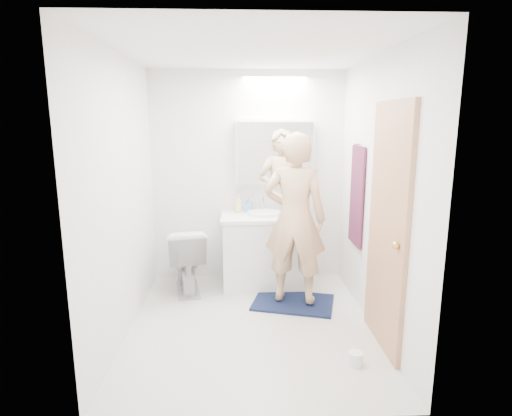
{
  "coord_description": "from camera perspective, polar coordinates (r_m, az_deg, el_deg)",
  "views": [
    {
      "loc": [
        -0.11,
        -3.55,
        1.85
      ],
      "look_at": [
        0.05,
        0.25,
        1.05
      ],
      "focal_mm": 29.4,
      "sensor_mm": 36.0,
      "label": 1
    }
  ],
  "objects": [
    {
      "name": "floor",
      "position": [
        4.0,
        -0.58,
        -15.64
      ],
      "size": [
        2.5,
        2.5,
        0.0
      ],
      "primitive_type": "plane",
      "color": "silver",
      "rests_on": "ground"
    },
    {
      "name": "ceiling",
      "position": [
        3.59,
        -0.67,
        20.69
      ],
      "size": [
        2.5,
        2.5,
        0.0
      ],
      "primitive_type": "plane",
      "rotation": [
        3.14,
        0.0,
        0.0
      ],
      "color": "white",
      "rests_on": "floor"
    },
    {
      "name": "wall_back",
      "position": [
        4.84,
        -1.1,
        4.16
      ],
      "size": [
        2.5,
        0.0,
        2.5
      ],
      "primitive_type": "plane",
      "rotation": [
        1.57,
        0.0,
        0.0
      ],
      "color": "white",
      "rests_on": "floor"
    },
    {
      "name": "wall_front",
      "position": [
        2.39,
        0.34,
        -3.85
      ],
      "size": [
        2.5,
        0.0,
        2.5
      ],
      "primitive_type": "plane",
      "rotation": [
        -1.57,
        0.0,
        0.0
      ],
      "color": "white",
      "rests_on": "floor"
    },
    {
      "name": "wall_left",
      "position": [
        3.74,
        -17.72,
        1.31
      ],
      "size": [
        0.0,
        2.5,
        2.5
      ],
      "primitive_type": "plane",
      "rotation": [
        1.57,
        0.0,
        1.57
      ],
      "color": "white",
      "rests_on": "floor"
    },
    {
      "name": "wall_right",
      "position": [
        3.81,
        16.17,
        1.58
      ],
      "size": [
        0.0,
        2.5,
        2.5
      ],
      "primitive_type": "plane",
      "rotation": [
        1.57,
        0.0,
        -1.57
      ],
      "color": "white",
      "rests_on": "floor"
    },
    {
      "name": "vanity_cabinet",
      "position": [
        4.75,
        1.08,
        -6.02
      ],
      "size": [
        0.9,
        0.55,
        0.78
      ],
      "primitive_type": "cube",
      "color": "white",
      "rests_on": "floor"
    },
    {
      "name": "countertop",
      "position": [
        4.64,
        1.1,
        -1.2
      ],
      "size": [
        0.95,
        0.58,
        0.04
      ],
      "primitive_type": "cube",
      "color": "white",
      "rests_on": "vanity_cabinet"
    },
    {
      "name": "sink_basin",
      "position": [
        4.66,
        1.08,
        -0.7
      ],
      "size": [
        0.36,
        0.36,
        0.03
      ],
      "primitive_type": "cylinder",
      "color": "white",
      "rests_on": "countertop"
    },
    {
      "name": "faucet",
      "position": [
        4.84,
        0.94,
        0.54
      ],
      "size": [
        0.02,
        0.02,
        0.16
      ],
      "primitive_type": "cylinder",
      "color": "silver",
      "rests_on": "countertop"
    },
    {
      "name": "medicine_cabinet",
      "position": [
        4.76,
        2.55,
        7.64
      ],
      "size": [
        0.88,
        0.14,
        0.7
      ],
      "primitive_type": "cube",
      "color": "white",
      "rests_on": "wall_back"
    },
    {
      "name": "mirror_panel",
      "position": [
        4.68,
        2.64,
        7.57
      ],
      "size": [
        0.84,
        0.01,
        0.66
      ],
      "primitive_type": "cube",
      "color": "silver",
      "rests_on": "medicine_cabinet"
    },
    {
      "name": "toilet",
      "position": [
        4.68,
        -9.48,
        -6.83
      ],
      "size": [
        0.53,
        0.77,
        0.72
      ],
      "primitive_type": "imported",
      "rotation": [
        0.0,
        0.0,
        3.33
      ],
      "color": "silver",
      "rests_on": "floor"
    },
    {
      "name": "bath_rug",
      "position": [
        4.43,
        5.07,
        -12.67
      ],
      "size": [
        0.92,
        0.74,
        0.02
      ],
      "primitive_type": "cube",
      "rotation": [
        0.0,
        0.0,
        -0.27
      ],
      "color": "#121C38",
      "rests_on": "floor"
    },
    {
      "name": "person",
      "position": [
        4.15,
        5.29,
        -1.47
      ],
      "size": [
        0.7,
        0.56,
        1.7
      ],
      "primitive_type": "imported",
      "rotation": [
        0.0,
        0.0,
        2.87
      ],
      "color": "tan",
      "rests_on": "bath_rug"
    },
    {
      "name": "door",
      "position": [
        3.52,
        17.46,
        -2.65
      ],
      "size": [
        0.04,
        0.8,
        2.0
      ],
      "primitive_type": "cube",
      "color": "tan",
      "rests_on": "wall_right"
    },
    {
      "name": "door_knob",
      "position": [
        3.25,
        18.52,
        -4.83
      ],
      "size": [
        0.06,
        0.06,
        0.06
      ],
      "primitive_type": "sphere",
      "color": "gold",
      "rests_on": "door"
    },
    {
      "name": "towel",
      "position": [
        4.33,
        13.54,
        1.58
      ],
      "size": [
        0.02,
        0.42,
        1.0
      ],
      "primitive_type": "cube",
      "color": "#111D37",
      "rests_on": "wall_right"
    },
    {
      "name": "towel_hook",
      "position": [
        4.27,
        13.71,
        8.46
      ],
      "size": [
        0.07,
        0.02,
        0.02
      ],
      "primitive_type": "cylinder",
      "rotation": [
        0.0,
        1.57,
        0.0
      ],
      "color": "silver",
      "rests_on": "wall_right"
    },
    {
      "name": "soap_bottle_a",
      "position": [
        4.76,
        -2.46,
        0.63
      ],
      "size": [
        0.11,
        0.11,
        0.21
      ],
      "primitive_type": "imported",
      "rotation": [
        0.0,
        0.0,
        0.54
      ],
      "color": "#CFCC86",
      "rests_on": "countertop"
    },
    {
      "name": "soap_bottle_b",
      "position": [
        4.79,
        -1.05,
        0.48
      ],
      "size": [
        0.09,
        0.09,
        0.17
      ],
      "primitive_type": "imported",
      "rotation": [
        0.0,
        0.0,
        -0.22
      ],
      "color": "#5697BA",
      "rests_on": "countertop"
    },
    {
      "name": "toothbrush_cup",
      "position": [
        4.81,
        4.02,
        0.08
      ],
      "size": [
        0.12,
        0.12,
        0.1
      ],
      "primitive_type": "imported",
      "rotation": [
        0.0,
        0.0,
        0.08
      ],
      "color": "#3956AB",
      "rests_on": "countertop"
    },
    {
      "name": "toilet_paper_roll",
      "position": [
        3.51,
        13.37,
        -19.28
      ],
      "size": [
        0.11,
        0.11,
        0.1
      ],
      "primitive_type": "cylinder",
      "color": "white",
      "rests_on": "floor"
    }
  ]
}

